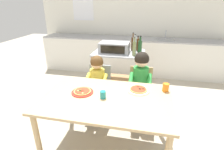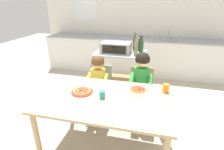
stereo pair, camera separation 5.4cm
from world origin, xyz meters
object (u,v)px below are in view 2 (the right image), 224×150
(pizza_plate_red_rimmed, at_px, (82,91))
(bottle_squat_spirits, at_px, (135,44))
(bottle_slim_sauce, at_px, (141,48))
(pizza_plate_white, at_px, (138,90))
(dining_chair_left, at_px, (100,87))
(dining_chair_right, at_px, (141,90))
(kitchen_island_cart, at_px, (120,67))
(toaster_oven, at_px, (116,47))
(bottle_brown_beer, at_px, (136,48))
(drinking_cup_teal, at_px, (102,94))
(drinking_cup_orange, at_px, (166,88))
(child_in_green_shirt, at_px, (141,80))
(dining_table, at_px, (106,104))
(bottle_tall_green_wine, at_px, (136,45))
(bottle_clear_vinegar, at_px, (140,45))
(child_in_yellow_shirt, at_px, (97,80))

(pizza_plate_red_rimmed, bearing_deg, bottle_squat_spirits, 74.61)
(bottle_slim_sauce, distance_m, pizza_plate_white, 1.10)
(bottle_slim_sauce, distance_m, dining_chair_left, 0.97)
(dining_chair_right, distance_m, pizza_plate_red_rimmed, 1.01)
(kitchen_island_cart, relative_size, toaster_oven, 1.76)
(bottle_brown_beer, height_order, drinking_cup_teal, bottle_brown_beer)
(bottle_slim_sauce, bearing_deg, drinking_cup_orange, -69.12)
(bottle_brown_beer, distance_m, child_in_green_shirt, 0.70)
(toaster_oven, relative_size, dining_table, 0.37)
(bottle_tall_green_wine, xyz_separation_m, pizza_plate_red_rimmed, (-0.48, -1.38, -0.26))
(bottle_tall_green_wine, height_order, dining_chair_left, bottle_tall_green_wine)
(bottle_clear_vinegar, distance_m, pizza_plate_white, 1.38)
(bottle_clear_vinegar, bearing_deg, drinking_cup_teal, -98.86)
(child_in_yellow_shirt, relative_size, child_in_green_shirt, 0.93)
(bottle_slim_sauce, xyz_separation_m, bottle_squat_spirits, (-0.15, 0.29, -0.00))
(dining_chair_left, distance_m, child_in_yellow_shirt, 0.21)
(bottle_clear_vinegar, bearing_deg, dining_chair_left, -120.93)
(dining_chair_right, relative_size, pizza_plate_white, 3.07)
(kitchen_island_cart, height_order, bottle_slim_sauce, bottle_slim_sauce)
(bottle_tall_green_wine, distance_m, pizza_plate_white, 1.23)
(bottle_slim_sauce, height_order, dining_chair_right, bottle_slim_sauce)
(toaster_oven, relative_size, drinking_cup_teal, 6.17)
(dining_chair_left, relative_size, child_in_yellow_shirt, 0.81)
(child_in_green_shirt, bearing_deg, bottle_brown_beer, 104.73)
(dining_chair_left, xyz_separation_m, pizza_plate_white, (0.64, -0.49, 0.27))
(bottle_slim_sauce, distance_m, pizza_plate_red_rimmed, 1.41)
(bottle_brown_beer, xyz_separation_m, drinking_cup_orange, (0.48, -0.97, -0.21))
(bottle_tall_green_wine, height_order, bottle_brown_beer, bottle_tall_green_wine)
(bottle_squat_spirits, height_order, pizza_plate_white, bottle_squat_spirits)
(bottle_brown_beer, bearing_deg, child_in_yellow_shirt, -125.94)
(drinking_cup_orange, height_order, drinking_cup_teal, drinking_cup_orange)
(dining_chair_left, height_order, pizza_plate_red_rimmed, dining_chair_left)
(pizza_plate_white, bearing_deg, toaster_oven, 114.54)
(bottle_tall_green_wine, bearing_deg, child_in_yellow_shirt, -120.11)
(dining_table, xyz_separation_m, drinking_cup_orange, (0.66, 0.30, 0.14))
(child_in_green_shirt, distance_m, pizza_plate_red_rimmed, 0.89)
(kitchen_island_cart, height_order, bottle_clear_vinegar, bottle_clear_vinegar)
(bottle_tall_green_wine, bearing_deg, bottle_squat_spirits, 106.87)
(bottle_brown_beer, distance_m, drinking_cup_orange, 1.10)
(bottle_brown_beer, bearing_deg, pizza_plate_white, -81.12)
(bottle_squat_spirits, distance_m, drinking_cup_teal, 1.64)
(drinking_cup_orange, bearing_deg, bottle_clear_vinegar, 108.79)
(bottle_slim_sauce, height_order, bottle_squat_spirits, bottle_squat_spirits)
(toaster_oven, distance_m, drinking_cup_teal, 1.43)
(child_in_yellow_shirt, bearing_deg, pizza_plate_red_rimmed, -90.02)
(dining_chair_left, bearing_deg, bottle_slim_sauce, 45.39)
(bottle_tall_green_wine, bearing_deg, toaster_oven, -175.20)
(bottle_slim_sauce, xyz_separation_m, drinking_cup_teal, (-0.31, -1.33, -0.22))
(bottle_brown_beer, xyz_separation_m, pizza_plate_white, (0.16, -1.03, -0.24))
(bottle_brown_beer, bearing_deg, bottle_clear_vinegar, 83.36)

